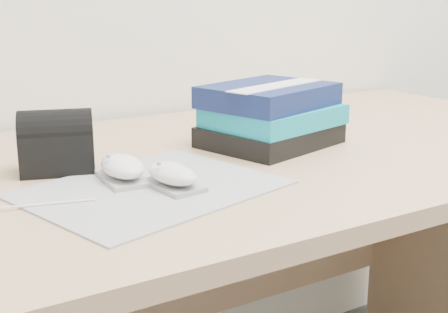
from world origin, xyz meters
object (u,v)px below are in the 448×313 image
mouse_rear (122,168)px  mouse_front (173,175)px  desk (215,257)px  book_stack (271,115)px  pouch (57,142)px

mouse_rear → mouse_front: size_ratio=1.04×
desk → mouse_rear: mouse_rear is taller
mouse_front → book_stack: (0.29, 0.15, 0.04)m
mouse_rear → mouse_front: (0.05, -0.07, -0.00)m
mouse_front → pouch: (-0.12, 0.18, 0.03)m
desk → mouse_rear: (-0.25, -0.13, 0.26)m
book_stack → pouch: (-0.40, 0.03, -0.01)m
mouse_rear → pouch: size_ratio=0.83×
desk → pouch: pouch is taller
pouch → book_stack: bearing=-4.5°
desk → mouse_front: 0.38m
mouse_front → desk: bearing=46.4°
mouse_rear → mouse_front: 0.09m
pouch → mouse_front: bearing=-57.4°
book_stack → pouch: book_stack is taller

